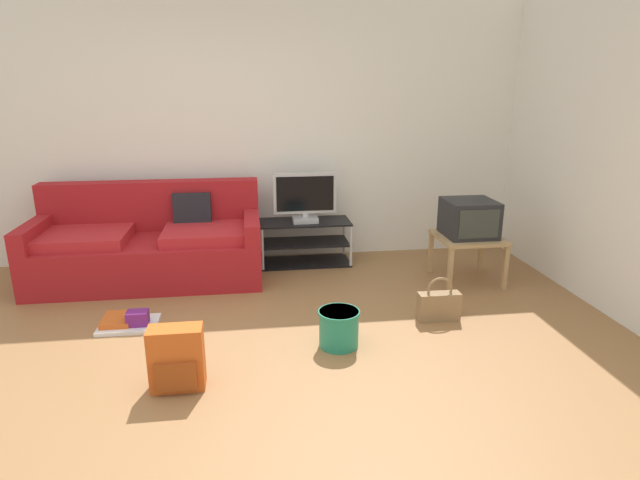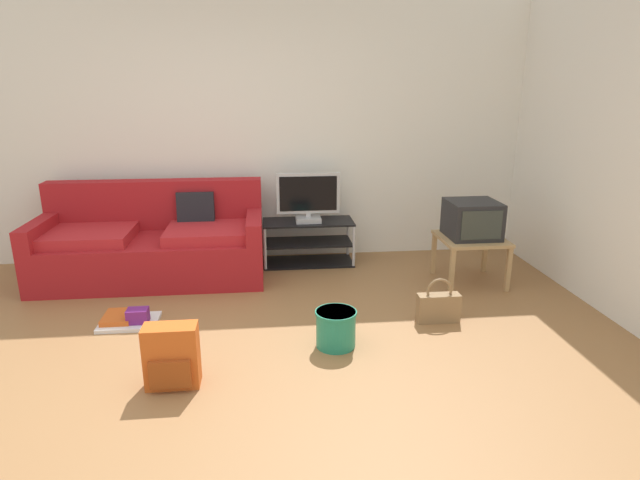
{
  "view_description": "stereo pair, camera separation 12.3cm",
  "coord_description": "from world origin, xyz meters",
  "px_view_note": "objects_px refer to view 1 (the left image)",
  "views": [
    {
      "loc": [
        0.15,
        -3.12,
        1.82
      ],
      "look_at": [
        0.71,
        1.0,
        0.58
      ],
      "focal_mm": 29.67,
      "sensor_mm": 36.0,
      "label": 1
    },
    {
      "loc": [
        0.28,
        -3.13,
        1.82
      ],
      "look_at": [
        0.71,
        1.0,
        0.58
      ],
      "focal_mm": 29.67,
      "sensor_mm": 36.0,
      "label": 2
    }
  ],
  "objects_px": {
    "tv_stand": "(305,242)",
    "flat_tv": "(305,198)",
    "couch": "(150,246)",
    "backpack": "(177,359)",
    "floor_tray": "(128,322)",
    "handbag": "(439,305)",
    "side_table": "(468,242)",
    "cleaning_bucket": "(339,327)",
    "crt_tv": "(469,218)"
  },
  "relations": [
    {
      "from": "tv_stand",
      "to": "flat_tv",
      "type": "xyz_separation_m",
      "value": [
        0.0,
        -0.02,
        0.47
      ]
    },
    {
      "from": "couch",
      "to": "backpack",
      "type": "height_order",
      "value": "couch"
    },
    {
      "from": "floor_tray",
      "to": "handbag",
      "type": "bearing_deg",
      "value": -4.7
    },
    {
      "from": "side_table",
      "to": "floor_tray",
      "type": "xyz_separation_m",
      "value": [
        -2.99,
        -0.61,
        -0.34
      ]
    },
    {
      "from": "side_table",
      "to": "backpack",
      "type": "height_order",
      "value": "side_table"
    },
    {
      "from": "couch",
      "to": "cleaning_bucket",
      "type": "bearing_deg",
      "value": -45.77
    },
    {
      "from": "handbag",
      "to": "cleaning_bucket",
      "type": "height_order",
      "value": "handbag"
    },
    {
      "from": "flat_tv",
      "to": "cleaning_bucket",
      "type": "bearing_deg",
      "value": -88.65
    },
    {
      "from": "tv_stand",
      "to": "side_table",
      "type": "distance_m",
      "value": 1.63
    },
    {
      "from": "floor_tray",
      "to": "cleaning_bucket",
      "type": "bearing_deg",
      "value": -18.43
    },
    {
      "from": "flat_tv",
      "to": "handbag",
      "type": "xyz_separation_m",
      "value": [
        0.9,
        -1.5,
        -0.57
      ]
    },
    {
      "from": "crt_tv",
      "to": "backpack",
      "type": "bearing_deg",
      "value": -148.19
    },
    {
      "from": "couch",
      "to": "floor_tray",
      "type": "distance_m",
      "value": 1.11
    },
    {
      "from": "handbag",
      "to": "floor_tray",
      "type": "xyz_separation_m",
      "value": [
        -2.43,
        0.2,
        -0.09
      ]
    },
    {
      "from": "flat_tv",
      "to": "floor_tray",
      "type": "height_order",
      "value": "flat_tv"
    },
    {
      "from": "crt_tv",
      "to": "floor_tray",
      "type": "distance_m",
      "value": 3.11
    },
    {
      "from": "side_table",
      "to": "couch",
      "type": "bearing_deg",
      "value": 171.06
    },
    {
      "from": "couch",
      "to": "crt_tv",
      "type": "xyz_separation_m",
      "value": [
        2.98,
        -0.45,
        0.28
      ]
    },
    {
      "from": "cleaning_bucket",
      "to": "floor_tray",
      "type": "xyz_separation_m",
      "value": [
        -1.57,
        0.52,
        -0.1
      ]
    },
    {
      "from": "couch",
      "to": "floor_tray",
      "type": "height_order",
      "value": "couch"
    },
    {
      "from": "crt_tv",
      "to": "floor_tray",
      "type": "relative_size",
      "value": 1.02
    },
    {
      "from": "crt_tv",
      "to": "backpack",
      "type": "relative_size",
      "value": 1.12
    },
    {
      "from": "floor_tray",
      "to": "couch",
      "type": "bearing_deg",
      "value": 89.26
    },
    {
      "from": "handbag",
      "to": "cleaning_bucket",
      "type": "distance_m",
      "value": 0.92
    },
    {
      "from": "tv_stand",
      "to": "cleaning_bucket",
      "type": "xyz_separation_m",
      "value": [
        0.04,
        -1.84,
        -0.08
      ]
    },
    {
      "from": "crt_tv",
      "to": "backpack",
      "type": "distance_m",
      "value": 2.97
    },
    {
      "from": "crt_tv",
      "to": "backpack",
      "type": "height_order",
      "value": "crt_tv"
    },
    {
      "from": "backpack",
      "to": "cleaning_bucket",
      "type": "distance_m",
      "value": 1.15
    },
    {
      "from": "crt_tv",
      "to": "side_table",
      "type": "bearing_deg",
      "value": -90.0
    },
    {
      "from": "couch",
      "to": "tv_stand",
      "type": "bearing_deg",
      "value": 9.09
    },
    {
      "from": "crt_tv",
      "to": "floor_tray",
      "type": "height_order",
      "value": "crt_tv"
    },
    {
      "from": "tv_stand",
      "to": "handbag",
      "type": "relative_size",
      "value": 2.57
    },
    {
      "from": "crt_tv",
      "to": "handbag",
      "type": "height_order",
      "value": "crt_tv"
    },
    {
      "from": "handbag",
      "to": "side_table",
      "type": "bearing_deg",
      "value": 55.29
    },
    {
      "from": "side_table",
      "to": "cleaning_bucket",
      "type": "relative_size",
      "value": 1.96
    },
    {
      "from": "flat_tv",
      "to": "handbag",
      "type": "distance_m",
      "value": 1.84
    },
    {
      "from": "flat_tv",
      "to": "crt_tv",
      "type": "xyz_separation_m",
      "value": [
        1.46,
        -0.67,
        -0.09
      ]
    },
    {
      "from": "handbag",
      "to": "cleaning_bucket",
      "type": "bearing_deg",
      "value": -159.41
    },
    {
      "from": "side_table",
      "to": "floor_tray",
      "type": "distance_m",
      "value": 3.07
    },
    {
      "from": "flat_tv",
      "to": "backpack",
      "type": "xyz_separation_m",
      "value": [
        -1.03,
        -2.22,
        -0.5
      ]
    },
    {
      "from": "cleaning_bucket",
      "to": "tv_stand",
      "type": "bearing_deg",
      "value": 91.34
    },
    {
      "from": "flat_tv",
      "to": "side_table",
      "type": "relative_size",
      "value": 1.09
    },
    {
      "from": "tv_stand",
      "to": "cleaning_bucket",
      "type": "height_order",
      "value": "tv_stand"
    },
    {
      "from": "tv_stand",
      "to": "crt_tv",
      "type": "distance_m",
      "value": 1.66
    },
    {
      "from": "flat_tv",
      "to": "cleaning_bucket",
      "type": "height_order",
      "value": "flat_tv"
    },
    {
      "from": "backpack",
      "to": "tv_stand",
      "type": "bearing_deg",
      "value": 74.54
    },
    {
      "from": "tv_stand",
      "to": "backpack",
      "type": "height_order",
      "value": "tv_stand"
    },
    {
      "from": "couch",
      "to": "handbag",
      "type": "xyz_separation_m",
      "value": [
        2.42,
        -1.28,
        -0.2
      ]
    },
    {
      "from": "cleaning_bucket",
      "to": "flat_tv",
      "type": "bearing_deg",
      "value": 91.35
    },
    {
      "from": "flat_tv",
      "to": "side_table",
      "type": "xyz_separation_m",
      "value": [
        1.46,
        -0.69,
        -0.32
      ]
    }
  ]
}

